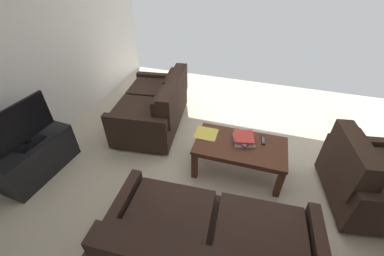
{
  "coord_description": "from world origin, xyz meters",
  "views": [
    {
      "loc": [
        -0.22,
        2.33,
        2.38
      ],
      "look_at": [
        0.36,
        0.41,
        0.84
      ],
      "focal_mm": 22.73,
      "sensor_mm": 36.0,
      "label": 1
    }
  ],
  "objects_px": {
    "tv_remote": "(263,140)",
    "loose_magazine": "(206,134)",
    "tv_stand": "(37,158)",
    "coffee_table": "(240,149)",
    "loveseat_near": "(155,107)",
    "sofa_main": "(209,250)",
    "armchair_side": "(366,179)",
    "flat_tv": "(20,126)",
    "book_stack": "(244,139)"
  },
  "relations": [
    {
      "from": "loveseat_near",
      "to": "armchair_side",
      "type": "relative_size",
      "value": 1.42
    },
    {
      "from": "loveseat_near",
      "to": "flat_tv",
      "type": "bearing_deg",
      "value": 53.42
    },
    {
      "from": "tv_remote",
      "to": "armchair_side",
      "type": "bearing_deg",
      "value": 168.95
    },
    {
      "from": "flat_tv",
      "to": "loveseat_near",
      "type": "bearing_deg",
      "value": -126.58
    },
    {
      "from": "loose_magazine",
      "to": "book_stack",
      "type": "bearing_deg",
      "value": 90.14
    },
    {
      "from": "coffee_table",
      "to": "tv_remote",
      "type": "bearing_deg",
      "value": -149.53
    },
    {
      "from": "coffee_table",
      "to": "armchair_side",
      "type": "distance_m",
      "value": 1.36
    },
    {
      "from": "tv_stand",
      "to": "flat_tv",
      "type": "relative_size",
      "value": 1.24
    },
    {
      "from": "tv_remote",
      "to": "loveseat_near",
      "type": "bearing_deg",
      "value": -15.68
    },
    {
      "from": "book_stack",
      "to": "tv_remote",
      "type": "xyz_separation_m",
      "value": [
        -0.23,
        -0.07,
        -0.03
      ]
    },
    {
      "from": "armchair_side",
      "to": "book_stack",
      "type": "relative_size",
      "value": 3.34
    },
    {
      "from": "sofa_main",
      "to": "armchair_side",
      "type": "height_order",
      "value": "armchair_side"
    },
    {
      "from": "coffee_table",
      "to": "book_stack",
      "type": "height_order",
      "value": "book_stack"
    },
    {
      "from": "loveseat_near",
      "to": "tv_stand",
      "type": "bearing_deg",
      "value": 53.44
    },
    {
      "from": "flat_tv",
      "to": "tv_remote",
      "type": "height_order",
      "value": "flat_tv"
    },
    {
      "from": "sofa_main",
      "to": "loveseat_near",
      "type": "distance_m",
      "value": 2.31
    },
    {
      "from": "sofa_main",
      "to": "loose_magazine",
      "type": "bearing_deg",
      "value": -74.6
    },
    {
      "from": "loveseat_near",
      "to": "armchair_side",
      "type": "xyz_separation_m",
      "value": [
        -2.76,
        0.68,
        0.01
      ]
    },
    {
      "from": "coffee_table",
      "to": "flat_tv",
      "type": "relative_size",
      "value": 1.41
    },
    {
      "from": "tv_remote",
      "to": "tv_stand",
      "type": "bearing_deg",
      "value": 18.65
    },
    {
      "from": "armchair_side",
      "to": "book_stack",
      "type": "distance_m",
      "value": 1.36
    },
    {
      "from": "sofa_main",
      "to": "loose_magazine",
      "type": "height_order",
      "value": "sofa_main"
    },
    {
      "from": "coffee_table",
      "to": "tv_remote",
      "type": "height_order",
      "value": "tv_remote"
    },
    {
      "from": "book_stack",
      "to": "loose_magazine",
      "type": "xyz_separation_m",
      "value": [
        0.47,
        -0.0,
        -0.03
      ]
    },
    {
      "from": "sofa_main",
      "to": "book_stack",
      "type": "distance_m",
      "value": 1.37
    },
    {
      "from": "tv_stand",
      "to": "coffee_table",
      "type": "bearing_deg",
      "value": -162.71
    },
    {
      "from": "tv_remote",
      "to": "flat_tv",
      "type": "bearing_deg",
      "value": 18.61
    },
    {
      "from": "loveseat_near",
      "to": "loose_magazine",
      "type": "relative_size",
      "value": 5.43
    },
    {
      "from": "armchair_side",
      "to": "book_stack",
      "type": "height_order",
      "value": "armchair_side"
    },
    {
      "from": "sofa_main",
      "to": "loveseat_near",
      "type": "height_order",
      "value": "sofa_main"
    },
    {
      "from": "coffee_table",
      "to": "loose_magazine",
      "type": "distance_m",
      "value": 0.46
    },
    {
      "from": "sofa_main",
      "to": "tv_stand",
      "type": "relative_size",
      "value": 1.91
    },
    {
      "from": "armchair_side",
      "to": "flat_tv",
      "type": "bearing_deg",
      "value": 10.2
    },
    {
      "from": "tv_remote",
      "to": "loose_magazine",
      "type": "distance_m",
      "value": 0.7
    },
    {
      "from": "tv_remote",
      "to": "loose_magazine",
      "type": "xyz_separation_m",
      "value": [
        0.7,
        0.07,
        -0.01
      ]
    },
    {
      "from": "loose_magazine",
      "to": "tv_stand",
      "type": "bearing_deg",
      "value": -66.68
    },
    {
      "from": "flat_tv",
      "to": "book_stack",
      "type": "xyz_separation_m",
      "value": [
        -2.43,
        -0.83,
        -0.26
      ]
    },
    {
      "from": "coffee_table",
      "to": "flat_tv",
      "type": "bearing_deg",
      "value": 17.25
    },
    {
      "from": "tv_remote",
      "to": "loose_magazine",
      "type": "bearing_deg",
      "value": 5.5
    },
    {
      "from": "flat_tv",
      "to": "loose_magazine",
      "type": "relative_size",
      "value": 2.79
    },
    {
      "from": "loose_magazine",
      "to": "loveseat_near",
      "type": "bearing_deg",
      "value": -118.89
    },
    {
      "from": "loveseat_near",
      "to": "tv_stand",
      "type": "height_order",
      "value": "loveseat_near"
    },
    {
      "from": "coffee_table",
      "to": "book_stack",
      "type": "bearing_deg",
      "value": -105.1
    },
    {
      "from": "loose_magazine",
      "to": "coffee_table",
      "type": "bearing_deg",
      "value": 80.2
    },
    {
      "from": "loveseat_near",
      "to": "tv_stand",
      "type": "xyz_separation_m",
      "value": [
        1.01,
        1.36,
        -0.12
      ]
    },
    {
      "from": "sofa_main",
      "to": "tv_remote",
      "type": "relative_size",
      "value": 11.19
    },
    {
      "from": "sofa_main",
      "to": "coffee_table",
      "type": "relative_size",
      "value": 1.68
    },
    {
      "from": "tv_remote",
      "to": "loose_magazine",
      "type": "relative_size",
      "value": 0.59
    },
    {
      "from": "tv_stand",
      "to": "loose_magazine",
      "type": "relative_size",
      "value": 3.45
    },
    {
      "from": "flat_tv",
      "to": "loose_magazine",
      "type": "xyz_separation_m",
      "value": [
        -1.96,
        -0.83,
        -0.29
      ]
    }
  ]
}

